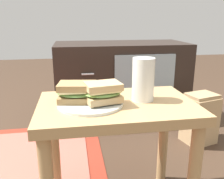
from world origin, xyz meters
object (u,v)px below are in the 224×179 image
plate (90,103)px  paper_bag (200,118)px  sandwich_front (77,92)px  beer_glass (143,80)px  sandwich_back (103,92)px  tv_cabinet (121,81)px

plate → paper_bag: 0.91m
plate → paper_bag: (0.71, 0.48, -0.31)m
sandwich_front → beer_glass: size_ratio=0.97×
plate → sandwich_back: 0.06m
beer_glass → paper_bag: 0.79m
tv_cabinet → sandwich_back: 1.03m
tv_cabinet → sandwich_front: bearing=-110.3°
sandwich_back → beer_glass: beer_glass is taller
paper_bag → tv_cabinet: bearing=130.4°
plate → paper_bag: bearing=34.1°
plate → sandwich_back: size_ratio=1.58×
sandwich_back → beer_glass: size_ratio=0.93×
paper_bag → beer_glass: bearing=-138.2°
sandwich_back → paper_bag: sandwich_back is taller
sandwich_front → beer_glass: bearing=1.0°
tv_cabinet → paper_bag: tv_cabinet is taller
plate → tv_cabinet: bearing=72.4°
plate → sandwich_front: bearing=159.1°
plate → beer_glass: bearing=6.0°
sandwich_back → paper_bag: 0.90m
sandwich_back → paper_bag: bearing=36.7°
tv_cabinet → sandwich_back: bearing=-105.0°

